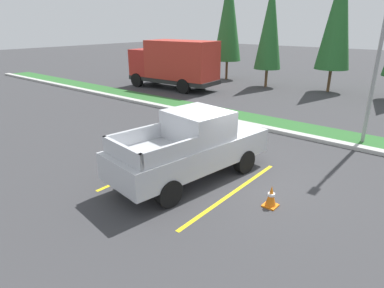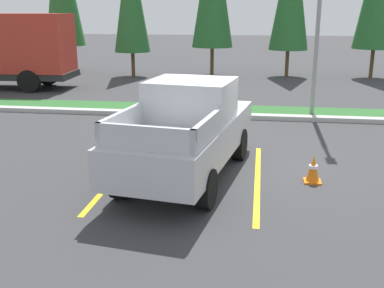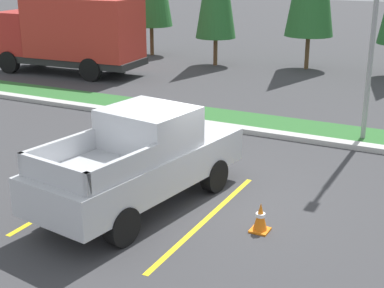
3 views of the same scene
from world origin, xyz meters
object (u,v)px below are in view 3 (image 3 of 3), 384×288
Objects in this scene: pickup_truck_main at (142,159)px; traffic_cone at (260,218)px; street_light at (375,4)px; cargo_truck_distant at (71,33)px.

traffic_cone is (2.70, -0.04, -0.75)m from pickup_truck_main.
pickup_truck_main is 7.97m from street_light.
pickup_truck_main is 9.08× the size of traffic_cone.
pickup_truck_main is at bearing 179.18° from traffic_cone.
street_light is 11.17× the size of traffic_cone.
cargo_truck_distant reaches higher than pickup_truck_main.
traffic_cone is at bearing -0.82° from pickup_truck_main.
traffic_cone is at bearing -39.50° from cargo_truck_distant.
pickup_truck_main is 2.81m from traffic_cone.
cargo_truck_distant is at bearing 134.00° from pickup_truck_main.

